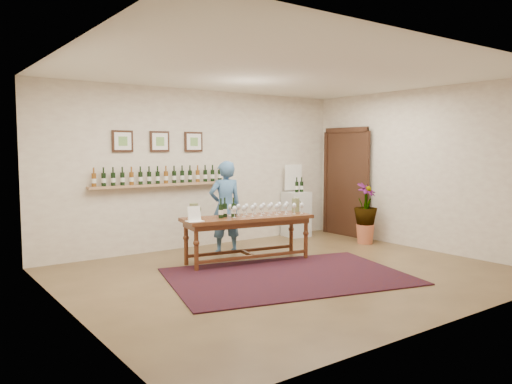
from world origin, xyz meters
TOP-DOWN VIEW (x-y plane):
  - ground at (0.00, 0.00)m, footprint 6.00×6.00m
  - room_shell at (2.11, 1.86)m, footprint 6.00×6.00m
  - rug at (-0.14, -0.14)m, footprint 3.64×2.88m
  - tasting_table at (-0.07, 0.94)m, footprint 2.11×0.97m
  - table_glasses at (0.28, 0.91)m, footprint 1.37×0.58m
  - table_bottles at (-0.40, 1.02)m, footprint 0.26×0.16m
  - pitcher_left at (-0.90, 1.12)m, footprint 0.15×0.15m
  - pitcher_right at (0.87, 0.89)m, footprint 0.18×0.18m
  - menu_card at (-0.99, 0.95)m, footprint 0.25×0.19m
  - display_pedestal at (2.03, 2.23)m, footprint 0.47×0.47m
  - pedestal_bottles at (2.05, 2.16)m, footprint 0.30×0.10m
  - info_sign at (2.07, 2.38)m, footprint 0.41×0.05m
  - potted_plant at (2.57, 0.89)m, footprint 0.63×0.63m
  - person at (0.02, 1.71)m, footprint 0.63×0.48m

SIDE VIEW (x-z plane):
  - ground at x=0.00m, z-range 0.00..0.00m
  - rug at x=-0.14m, z-range 0.00..0.02m
  - display_pedestal at x=2.03m, z-range 0.00..0.90m
  - potted_plant at x=2.57m, z-range 0.08..1.05m
  - tasting_table at x=-0.07m, z-range 0.25..0.97m
  - person at x=0.02m, z-range 0.00..1.56m
  - table_glasses at x=0.28m, z-range 0.72..0.90m
  - menu_card at x=-0.99m, z-range 0.72..0.93m
  - pitcher_right at x=0.87m, z-range 0.72..0.95m
  - pitcher_left at x=-0.90m, z-range 0.72..0.96m
  - table_bottles at x=-0.40m, z-range 0.72..1.00m
  - pedestal_bottles at x=2.05m, z-range 0.90..1.19m
  - room_shell at x=2.11m, z-range -1.88..4.12m
  - info_sign at x=2.07m, z-range 0.90..1.46m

